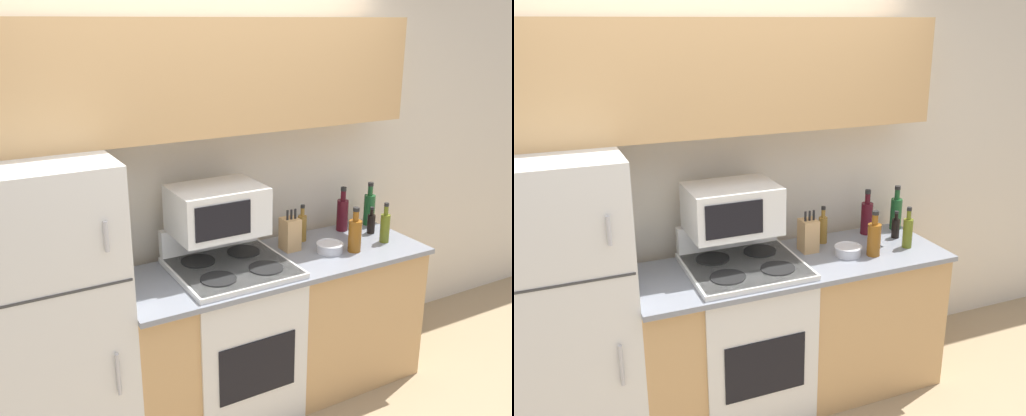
# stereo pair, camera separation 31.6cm
# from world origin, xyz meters

# --- Properties ---
(wall_back) EXTENTS (8.00, 0.05, 2.55)m
(wall_back) POSITION_xyz_m (0.00, 0.73, 1.27)
(wall_back) COLOR beige
(wall_back) RESTS_ON ground_plane
(lower_cabinets) EXTENTS (1.88, 0.65, 0.92)m
(lower_cabinets) POSITION_xyz_m (0.32, 0.30, 0.46)
(lower_cabinets) COLOR tan
(lower_cabinets) RESTS_ON ground_plane
(refrigerator) EXTENTS (0.64, 0.72, 1.66)m
(refrigerator) POSITION_xyz_m (-0.94, 0.35, 0.83)
(refrigerator) COLOR silver
(refrigerator) RESTS_ON ground_plane
(upper_cabinets) EXTENTS (2.52, 0.34, 0.61)m
(upper_cabinets) POSITION_xyz_m (0.00, 0.53, 1.97)
(upper_cabinets) COLOR tan
(upper_cabinets) RESTS_ON refrigerator
(stove) EXTENTS (0.65, 0.63, 1.11)m
(stove) POSITION_xyz_m (0.02, 0.29, 0.49)
(stove) COLOR silver
(stove) RESTS_ON ground_plane
(microwave) EXTENTS (0.51, 0.38, 0.27)m
(microwave) POSITION_xyz_m (-0.01, 0.40, 1.25)
(microwave) COLOR silver
(microwave) RESTS_ON stove
(knife_block) EXTENTS (0.10, 0.11, 0.26)m
(knife_block) POSITION_xyz_m (0.47, 0.39, 1.02)
(knife_block) COLOR tan
(knife_block) RESTS_ON lower_cabinets
(bowl) EXTENTS (0.17, 0.17, 0.06)m
(bowl) POSITION_xyz_m (0.66, 0.24, 0.95)
(bowl) COLOR silver
(bowl) RESTS_ON lower_cabinets
(bottle_vinegar) EXTENTS (0.06, 0.06, 0.24)m
(bottle_vinegar) POSITION_xyz_m (0.62, 0.48, 1.01)
(bottle_vinegar) COLOR olive
(bottle_vinegar) RESTS_ON lower_cabinets
(bottle_soy_sauce) EXTENTS (0.05, 0.05, 0.18)m
(bottle_soy_sauce) POSITION_xyz_m (1.09, 0.37, 0.99)
(bottle_soy_sauce) COLOR black
(bottle_soy_sauce) RESTS_ON lower_cabinets
(bottle_wine_green) EXTENTS (0.08, 0.08, 0.30)m
(bottle_wine_green) POSITION_xyz_m (1.19, 0.51, 1.03)
(bottle_wine_green) COLOR #194C23
(bottle_wine_green) RESTS_ON lower_cabinets
(bottle_olive_oil) EXTENTS (0.06, 0.06, 0.26)m
(bottle_olive_oil) POSITION_xyz_m (1.06, 0.21, 1.02)
(bottle_olive_oil) COLOR #5B6619
(bottle_olive_oil) RESTS_ON lower_cabinets
(bottle_whiskey) EXTENTS (0.08, 0.08, 0.28)m
(bottle_whiskey) POSITION_xyz_m (0.80, 0.18, 1.03)
(bottle_whiskey) COLOR brown
(bottle_whiskey) RESTS_ON lower_cabinets
(bottle_wine_red) EXTENTS (0.08, 0.08, 0.30)m
(bottle_wine_red) POSITION_xyz_m (0.96, 0.51, 1.03)
(bottle_wine_red) COLOR #470F19
(bottle_wine_red) RESTS_ON lower_cabinets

